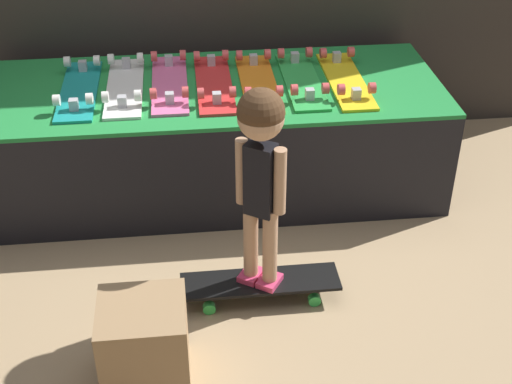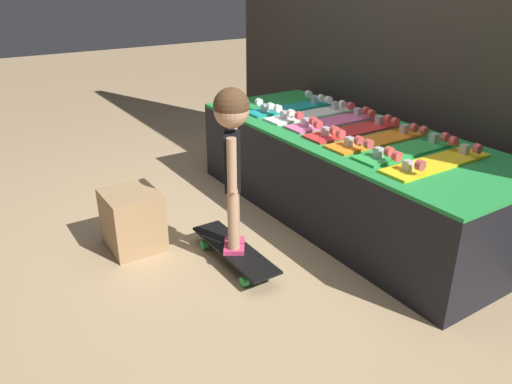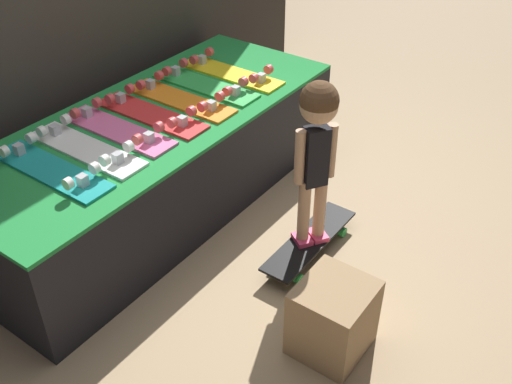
{
  "view_description": "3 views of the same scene",
  "coord_description": "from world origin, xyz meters",
  "px_view_note": "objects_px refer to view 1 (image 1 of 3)",
  "views": [
    {
      "loc": [
        -0.15,
        -2.55,
        2.03
      ],
      "look_at": [
        0.13,
        -0.02,
        0.36
      ],
      "focal_mm": 50.0,
      "sensor_mm": 36.0,
      "label": 1
    },
    {
      "loc": [
        2.14,
        -1.46,
        1.47
      ],
      "look_at": [
        -0.01,
        -0.06,
        0.32
      ],
      "focal_mm": 35.0,
      "sensor_mm": 36.0,
      "label": 2
    },
    {
      "loc": [
        -1.93,
        -1.43,
        2.06
      ],
      "look_at": [
        0.09,
        0.02,
        0.27
      ],
      "focal_mm": 42.0,
      "sensor_mm": 36.0,
      "label": 3
    }
  ],
  "objects_px": {
    "skateboard_on_floor": "(260,284)",
    "child": "(261,154)",
    "skateboard_pink_on_rack": "(170,82)",
    "skateboard_white_on_rack": "(125,85)",
    "skateboard_red_on_rack": "(214,82)",
    "skateboard_orange_on_rack": "(258,81)",
    "skateboard_green_on_rack": "(302,79)",
    "skateboard_teal_on_rack": "(79,88)",
    "skateboard_yellow_on_rack": "(346,78)",
    "storage_box": "(145,344)"
  },
  "relations": [
    {
      "from": "storage_box",
      "to": "skateboard_green_on_rack",
      "type": "bearing_deg",
      "value": 59.44
    },
    {
      "from": "skateboard_teal_on_rack",
      "to": "skateboard_red_on_rack",
      "type": "xyz_separation_m",
      "value": [
        0.65,
        -0.0,
        0.0
      ]
    },
    {
      "from": "skateboard_teal_on_rack",
      "to": "skateboard_white_on_rack",
      "type": "height_order",
      "value": "same"
    },
    {
      "from": "skateboard_yellow_on_rack",
      "to": "skateboard_on_floor",
      "type": "distance_m",
      "value": 1.16
    },
    {
      "from": "skateboard_orange_on_rack",
      "to": "skateboard_green_on_rack",
      "type": "relative_size",
      "value": 1.0
    },
    {
      "from": "skateboard_white_on_rack",
      "to": "skateboard_green_on_rack",
      "type": "bearing_deg",
      "value": -1.32
    },
    {
      "from": "skateboard_white_on_rack",
      "to": "skateboard_green_on_rack",
      "type": "xyz_separation_m",
      "value": [
        0.86,
        -0.02,
        0.0
      ]
    },
    {
      "from": "skateboard_white_on_rack",
      "to": "skateboard_orange_on_rack",
      "type": "distance_m",
      "value": 0.65
    },
    {
      "from": "skateboard_on_floor",
      "to": "skateboard_white_on_rack",
      "type": "bearing_deg",
      "value": 120.35
    },
    {
      "from": "skateboard_pink_on_rack",
      "to": "skateboard_orange_on_rack",
      "type": "bearing_deg",
      "value": -4.76
    },
    {
      "from": "skateboard_white_on_rack",
      "to": "skateboard_red_on_rack",
      "type": "xyz_separation_m",
      "value": [
        0.43,
        -0.01,
        0.0
      ]
    },
    {
      "from": "skateboard_yellow_on_rack",
      "to": "storage_box",
      "type": "xyz_separation_m",
      "value": [
        -0.99,
        -1.29,
        -0.4
      ]
    },
    {
      "from": "skateboard_teal_on_rack",
      "to": "child",
      "type": "distance_m",
      "value": 1.21
    },
    {
      "from": "skateboard_yellow_on_rack",
      "to": "skateboard_on_floor",
      "type": "relative_size",
      "value": 1.0
    },
    {
      "from": "skateboard_on_floor",
      "to": "child",
      "type": "relative_size",
      "value": 0.76
    },
    {
      "from": "skateboard_orange_on_rack",
      "to": "skateboard_pink_on_rack",
      "type": "bearing_deg",
      "value": 175.24
    },
    {
      "from": "child",
      "to": "skateboard_white_on_rack",
      "type": "bearing_deg",
      "value": 153.36
    },
    {
      "from": "skateboard_orange_on_rack",
      "to": "child",
      "type": "relative_size",
      "value": 0.77
    },
    {
      "from": "skateboard_teal_on_rack",
      "to": "skateboard_red_on_rack",
      "type": "distance_m",
      "value": 0.65
    },
    {
      "from": "skateboard_yellow_on_rack",
      "to": "child",
      "type": "height_order",
      "value": "child"
    },
    {
      "from": "skateboard_red_on_rack",
      "to": "skateboard_green_on_rack",
      "type": "distance_m",
      "value": 0.43
    },
    {
      "from": "skateboard_pink_on_rack",
      "to": "skateboard_on_floor",
      "type": "relative_size",
      "value": 1.0
    },
    {
      "from": "skateboard_pink_on_rack",
      "to": "skateboard_on_floor",
      "type": "xyz_separation_m",
      "value": [
        0.33,
        -0.95,
        -0.5
      ]
    },
    {
      "from": "skateboard_orange_on_rack",
      "to": "skateboard_red_on_rack",
      "type": "bearing_deg",
      "value": 176.39
    },
    {
      "from": "skateboard_red_on_rack",
      "to": "skateboard_orange_on_rack",
      "type": "bearing_deg",
      "value": -3.61
    },
    {
      "from": "skateboard_red_on_rack",
      "to": "child",
      "type": "relative_size",
      "value": 0.77
    },
    {
      "from": "skateboard_white_on_rack",
      "to": "storage_box",
      "type": "distance_m",
      "value": 1.4
    },
    {
      "from": "skateboard_white_on_rack",
      "to": "skateboard_orange_on_rack",
      "type": "bearing_deg",
      "value": -2.16
    },
    {
      "from": "skateboard_white_on_rack",
      "to": "skateboard_yellow_on_rack",
      "type": "relative_size",
      "value": 1.0
    },
    {
      "from": "skateboard_yellow_on_rack",
      "to": "child",
      "type": "bearing_deg",
      "value": -120.35
    },
    {
      "from": "skateboard_green_on_rack",
      "to": "skateboard_pink_on_rack",
      "type": "bearing_deg",
      "value": 177.23
    },
    {
      "from": "skateboard_green_on_rack",
      "to": "skateboard_teal_on_rack",
      "type": "bearing_deg",
      "value": 179.48
    },
    {
      "from": "skateboard_orange_on_rack",
      "to": "storage_box",
      "type": "bearing_deg",
      "value": -113.16
    },
    {
      "from": "skateboard_teal_on_rack",
      "to": "child",
      "type": "height_order",
      "value": "child"
    },
    {
      "from": "skateboard_teal_on_rack",
      "to": "skateboard_yellow_on_rack",
      "type": "height_order",
      "value": "same"
    },
    {
      "from": "skateboard_pink_on_rack",
      "to": "skateboard_green_on_rack",
      "type": "relative_size",
      "value": 1.0
    },
    {
      "from": "skateboard_pink_on_rack",
      "to": "skateboard_yellow_on_rack",
      "type": "xyz_separation_m",
      "value": [
        0.86,
        -0.05,
        0.0
      ]
    },
    {
      "from": "skateboard_red_on_rack",
      "to": "skateboard_green_on_rack",
      "type": "height_order",
      "value": "same"
    },
    {
      "from": "skateboard_on_floor",
      "to": "child",
      "type": "xyz_separation_m",
      "value": [
        0.0,
        -0.0,
        0.63
      ]
    },
    {
      "from": "child",
      "to": "skateboard_orange_on_rack",
      "type": "bearing_deg",
      "value": 117.02
    },
    {
      "from": "skateboard_green_on_rack",
      "to": "skateboard_white_on_rack",
      "type": "bearing_deg",
      "value": 178.68
    },
    {
      "from": "skateboard_green_on_rack",
      "to": "child",
      "type": "xyz_separation_m",
      "value": [
        -0.31,
        -0.92,
        0.13
      ]
    },
    {
      "from": "skateboard_pink_on_rack",
      "to": "skateboard_on_floor",
      "type": "bearing_deg",
      "value": -70.61
    },
    {
      "from": "skateboard_pink_on_rack",
      "to": "skateboard_red_on_rack",
      "type": "xyz_separation_m",
      "value": [
        0.22,
        -0.02,
        0.0
      ]
    },
    {
      "from": "skateboard_white_on_rack",
      "to": "skateboard_on_floor",
      "type": "height_order",
      "value": "skateboard_white_on_rack"
    },
    {
      "from": "skateboard_red_on_rack",
      "to": "skateboard_on_floor",
      "type": "height_order",
      "value": "skateboard_red_on_rack"
    },
    {
      "from": "storage_box",
      "to": "skateboard_yellow_on_rack",
      "type": "bearing_deg",
      "value": 52.54
    },
    {
      "from": "skateboard_pink_on_rack",
      "to": "skateboard_orange_on_rack",
      "type": "xyz_separation_m",
      "value": [
        0.43,
        -0.04,
        0.0
      ]
    },
    {
      "from": "skateboard_orange_on_rack",
      "to": "skateboard_on_floor",
      "type": "height_order",
      "value": "skateboard_orange_on_rack"
    },
    {
      "from": "skateboard_pink_on_rack",
      "to": "skateboard_red_on_rack",
      "type": "bearing_deg",
      "value": -5.91
    }
  ]
}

